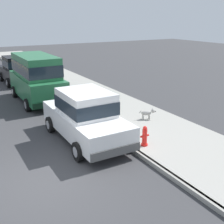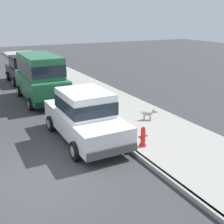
{
  "view_description": "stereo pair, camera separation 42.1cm",
  "coord_description": "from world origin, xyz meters",
  "px_view_note": "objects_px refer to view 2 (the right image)",
  "views": [
    {
      "loc": [
        -1.88,
        -7.03,
        4.45
      ],
      "look_at": [
        3.45,
        2.23,
        0.85
      ],
      "focal_mm": 45.63,
      "sensor_mm": 36.0,
      "label": 1
    },
    {
      "loc": [
        -1.51,
        -7.24,
        4.45
      ],
      "look_at": [
        3.45,
        2.23,
        0.85
      ],
      "focal_mm": 45.63,
      "sensor_mm": 36.0,
      "label": 2
    }
  ],
  "objects_px": {
    "car_green_van": "(40,76)",
    "fire_hydrant": "(143,137)",
    "car_black_hatchback": "(23,69)",
    "dog_grey": "(149,113)",
    "car_white_sedan": "(85,115)"
  },
  "relations": [
    {
      "from": "car_green_van",
      "to": "car_black_hatchback",
      "type": "distance_m",
      "value": 5.17
    },
    {
      "from": "car_black_hatchback",
      "to": "fire_hydrant",
      "type": "relative_size",
      "value": 5.31
    },
    {
      "from": "car_black_hatchback",
      "to": "fire_hydrant",
      "type": "height_order",
      "value": "car_black_hatchback"
    },
    {
      "from": "car_green_van",
      "to": "car_black_hatchback",
      "type": "relative_size",
      "value": 1.27
    },
    {
      "from": "car_white_sedan",
      "to": "fire_hydrant",
      "type": "distance_m",
      "value": 2.32
    },
    {
      "from": "dog_grey",
      "to": "car_white_sedan",
      "type": "bearing_deg",
      "value": -172.98
    },
    {
      "from": "dog_grey",
      "to": "fire_hydrant",
      "type": "height_order",
      "value": "fire_hydrant"
    },
    {
      "from": "car_black_hatchback",
      "to": "fire_hydrant",
      "type": "xyz_separation_m",
      "value": [
        1.48,
        -12.96,
        -0.5
      ]
    },
    {
      "from": "fire_hydrant",
      "to": "car_black_hatchback",
      "type": "bearing_deg",
      "value": 96.51
    },
    {
      "from": "fire_hydrant",
      "to": "car_white_sedan",
      "type": "bearing_deg",
      "value": 129.69
    },
    {
      "from": "car_green_van",
      "to": "fire_hydrant",
      "type": "distance_m",
      "value": 8.01
    },
    {
      "from": "car_white_sedan",
      "to": "car_black_hatchback",
      "type": "xyz_separation_m",
      "value": [
        -0.03,
        11.22,
        -0.01
      ]
    },
    {
      "from": "car_green_van",
      "to": "dog_grey",
      "type": "height_order",
      "value": "car_green_van"
    },
    {
      "from": "car_white_sedan",
      "to": "car_green_van",
      "type": "distance_m",
      "value": 6.08
    },
    {
      "from": "car_white_sedan",
      "to": "car_black_hatchback",
      "type": "relative_size",
      "value": 1.2
    }
  ]
}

